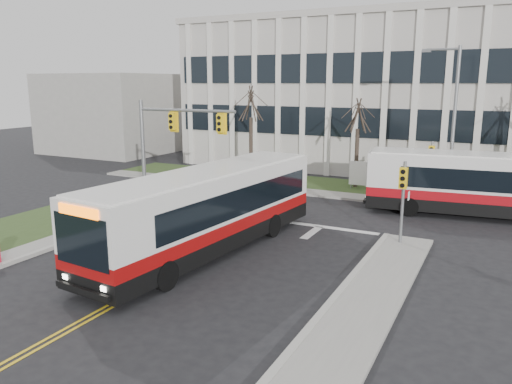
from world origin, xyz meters
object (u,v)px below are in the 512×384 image
object	(u,v)px
directory_sign	(360,174)
bus_cross	(489,187)
streetlight	(451,117)
bus_main	(208,212)

from	to	relation	value
directory_sign	bus_cross	size ratio (longest dim) A/B	0.16
streetlight	bus_main	size ratio (longest dim) A/B	0.71
streetlight	bus_cross	world-z (taller)	streetlight
streetlight	directory_sign	distance (m)	6.96
streetlight	bus_main	xyz separation A→B (m)	(-8.08, -13.74, -3.46)
directory_sign	streetlight	bearing A→B (deg)	-13.23
streetlight	bus_cross	xyz separation A→B (m)	(2.41, -2.20, -3.51)
streetlight	directory_sign	bearing A→B (deg)	166.77
directory_sign	bus_cross	world-z (taller)	bus_cross
bus_cross	bus_main	bearing A→B (deg)	-49.04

